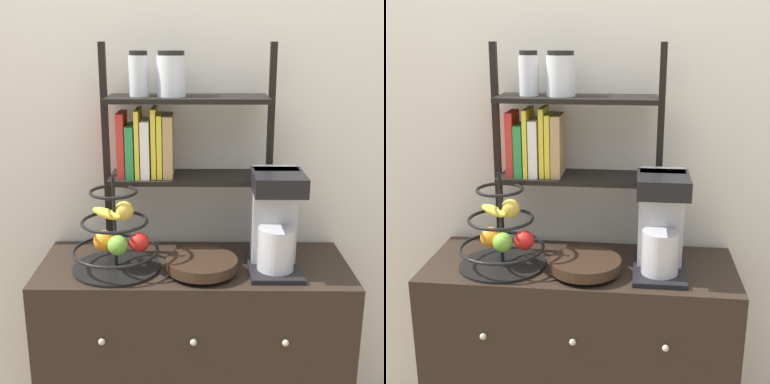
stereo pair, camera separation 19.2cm
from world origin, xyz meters
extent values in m
cube|color=silver|center=(0.00, 0.48, 1.30)|extent=(7.00, 0.05, 2.60)
cube|color=black|center=(0.00, 0.22, 0.44)|extent=(1.15, 0.44, 0.88)
sphere|color=#B2AD8C|center=(-0.32, -0.01, 0.68)|extent=(0.02, 0.02, 0.02)
sphere|color=#B2AD8C|center=(0.00, -0.01, 0.68)|extent=(0.02, 0.02, 0.02)
sphere|color=#B2AD8C|center=(0.32, -0.01, 0.68)|extent=(0.02, 0.02, 0.02)
cube|color=black|center=(0.29, 0.16, 0.89)|extent=(0.19, 0.24, 0.02)
cube|color=#B7B7BC|center=(0.29, 0.23, 1.07)|extent=(0.16, 0.10, 0.35)
cylinder|color=#B7B7BC|center=(0.29, 0.14, 0.97)|extent=(0.13, 0.13, 0.15)
cube|color=black|center=(0.29, 0.15, 1.21)|extent=(0.18, 0.19, 0.07)
cylinder|color=black|center=(-0.28, 0.17, 0.88)|extent=(0.32, 0.32, 0.01)
cylinder|color=black|center=(-0.28, 0.17, 1.06)|extent=(0.01, 0.01, 0.35)
torus|color=black|center=(-0.28, 0.17, 0.95)|extent=(0.31, 0.31, 0.01)
torus|color=black|center=(-0.28, 0.17, 1.06)|extent=(0.24, 0.24, 0.01)
torus|color=black|center=(-0.28, 0.17, 1.17)|extent=(0.17, 0.17, 0.01)
sphere|color=red|center=(-0.20, 0.16, 0.98)|extent=(0.07, 0.07, 0.07)
sphere|color=#6BAD33|center=(-0.27, 0.13, 0.98)|extent=(0.07, 0.07, 0.07)
sphere|color=orange|center=(-0.32, 0.17, 0.99)|extent=(0.08, 0.08, 0.08)
ellipsoid|color=yellow|center=(-0.32, 0.20, 1.08)|extent=(0.14, 0.13, 0.04)
sphere|color=gold|center=(-0.25, 0.19, 1.09)|extent=(0.07, 0.07, 0.07)
cylinder|color=black|center=(0.03, 0.14, 0.88)|extent=(0.14, 0.14, 0.02)
cylinder|color=black|center=(0.03, 0.14, 0.91)|extent=(0.26, 0.26, 0.04)
cube|color=black|center=(-0.33, 0.33, 1.28)|extent=(0.02, 0.02, 0.80)
cube|color=black|center=(0.28, 0.33, 1.28)|extent=(0.02, 0.02, 0.80)
cube|color=black|center=(-0.02, 0.33, 1.18)|extent=(0.59, 0.20, 0.02)
cube|color=black|center=(-0.02, 0.33, 1.48)|extent=(0.59, 0.20, 0.02)
cube|color=red|center=(-0.27, 0.33, 1.31)|extent=(0.03, 0.13, 0.24)
cube|color=#2D8C47|center=(-0.23, 0.33, 1.29)|extent=(0.03, 0.15, 0.19)
cube|color=yellow|center=(-0.21, 0.33, 1.31)|extent=(0.02, 0.16, 0.25)
cube|color=white|center=(-0.18, 0.33, 1.29)|extent=(0.03, 0.16, 0.21)
cube|color=yellow|center=(-0.15, 0.33, 1.32)|extent=(0.02, 0.14, 0.26)
cube|color=yellow|center=(-0.13, 0.33, 1.31)|extent=(0.02, 0.14, 0.23)
cube|color=tan|center=(-0.10, 0.33, 1.30)|extent=(0.03, 0.15, 0.23)
cylinder|color=silver|center=(-0.20, 0.33, 1.56)|extent=(0.07, 0.07, 0.14)
cylinder|color=black|center=(-0.20, 0.33, 1.64)|extent=(0.07, 0.07, 0.02)
cylinder|color=silver|center=(-0.08, 0.33, 1.56)|extent=(0.11, 0.11, 0.14)
cylinder|color=black|center=(-0.08, 0.33, 1.64)|extent=(0.10, 0.10, 0.02)
camera|label=1|loc=(0.01, -1.62, 1.70)|focal=50.00mm
camera|label=2|loc=(0.20, -1.61, 1.70)|focal=50.00mm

